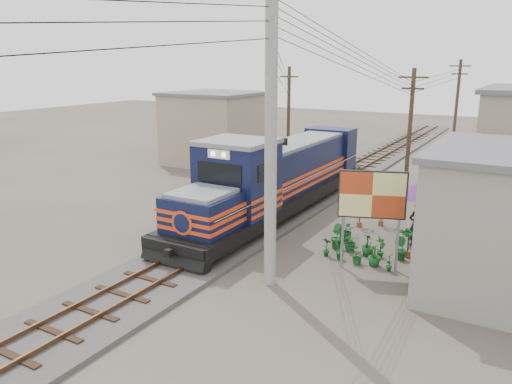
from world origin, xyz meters
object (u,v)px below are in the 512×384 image
Objects in this scene: locomotive at (278,179)px; market_umbrella at (418,189)px; vendor at (416,224)px; billboard at (372,197)px.

locomotive is 6.80m from market_umbrella.
locomotive is at bearing -49.19° from vendor.
billboard is at bearing 34.38° from vendor.
market_umbrella is (6.78, -0.42, 0.44)m from locomotive.
billboard reaches higher than market_umbrella.
billboard is 2.02× the size of vendor.
locomotive is 4.47× the size of billboard.
billboard is (6.03, -4.43, 0.94)m from locomotive.
vendor is at bearing 55.01° from billboard.
market_umbrella is at bearing -116.22° from vendor.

